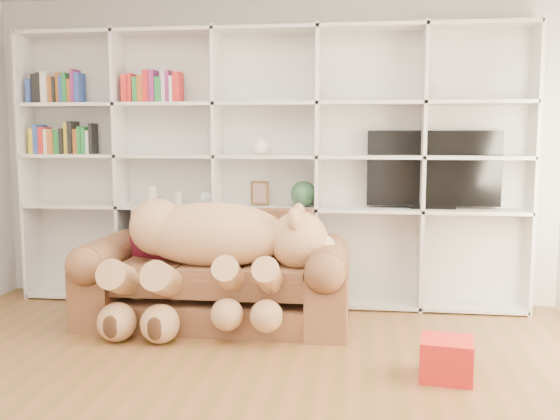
# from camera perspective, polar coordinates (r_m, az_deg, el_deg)

# --- Properties ---
(floor) EXTENTS (5.00, 5.00, 0.00)m
(floor) POSITION_cam_1_polar(r_m,az_deg,el_deg) (3.48, -7.15, -18.40)
(floor) COLOR brown
(floor) RESTS_ON ground
(wall_back) EXTENTS (5.00, 0.02, 2.70)m
(wall_back) POSITION_cam_1_polar(r_m,az_deg,el_deg) (5.61, -0.88, 5.51)
(wall_back) COLOR silver
(wall_back) RESTS_ON floor
(bookshelf) EXTENTS (4.43, 0.35, 2.40)m
(bookshelf) POSITION_cam_1_polar(r_m,az_deg,el_deg) (5.51, -3.57, 5.01)
(bookshelf) COLOR silver
(bookshelf) RESTS_ON floor
(sofa) EXTENTS (2.08, 0.90, 0.87)m
(sofa) POSITION_cam_1_polar(r_m,az_deg,el_deg) (5.01, -5.81, -6.47)
(sofa) COLOR brown
(sofa) RESTS_ON floor
(teddy_bear) EXTENTS (1.71, 0.90, 0.99)m
(teddy_bear) POSITION_cam_1_polar(r_m,az_deg,el_deg) (4.78, -6.22, -3.51)
(teddy_bear) COLOR tan
(teddy_bear) RESTS_ON sofa
(throw_pillow) EXTENTS (0.48, 0.38, 0.44)m
(throw_pillow) POSITION_cam_1_polar(r_m,az_deg,el_deg) (5.24, -11.35, -2.36)
(throw_pillow) COLOR #5E101B
(throw_pillow) RESTS_ON sofa
(gift_box) EXTENTS (0.35, 0.33, 0.25)m
(gift_box) POSITION_cam_1_polar(r_m,az_deg,el_deg) (4.04, 14.99, -13.02)
(gift_box) COLOR red
(gift_box) RESTS_ON floor
(tv) EXTENTS (1.11, 0.18, 0.66)m
(tv) POSITION_cam_1_polar(r_m,az_deg,el_deg) (5.44, 13.84, 3.57)
(tv) COLOR black
(tv) RESTS_ON bookshelf
(picture_frame) EXTENTS (0.17, 0.07, 0.21)m
(picture_frame) POSITION_cam_1_polar(r_m,az_deg,el_deg) (5.45, -1.86, 1.56)
(picture_frame) COLOR #55391D
(picture_frame) RESTS_ON bookshelf
(green_vase) EXTENTS (0.22, 0.22, 0.22)m
(green_vase) POSITION_cam_1_polar(r_m,az_deg,el_deg) (5.40, 2.15, 1.47)
(green_vase) COLOR #2D5836
(green_vase) RESTS_ON bookshelf
(figurine_tall) EXTENTS (0.09, 0.09, 0.17)m
(figurine_tall) POSITION_cam_1_polar(r_m,az_deg,el_deg) (5.69, -11.57, 1.36)
(figurine_tall) COLOR silver
(figurine_tall) RESTS_ON bookshelf
(figurine_short) EXTENTS (0.08, 0.08, 0.12)m
(figurine_short) POSITION_cam_1_polar(r_m,az_deg,el_deg) (5.62, -9.23, 1.07)
(figurine_short) COLOR silver
(figurine_short) RESTS_ON bookshelf
(snow_globe) EXTENTS (0.12, 0.12, 0.12)m
(snow_globe) POSITION_cam_1_polar(r_m,az_deg,el_deg) (5.55, -6.71, 1.11)
(snow_globe) COLOR white
(snow_globe) RESTS_ON bookshelf
(shelf_vase) EXTENTS (0.18, 0.18, 0.17)m
(shelf_vase) POSITION_cam_1_polar(r_m,az_deg,el_deg) (5.42, -1.83, 5.98)
(shelf_vase) COLOR silver
(shelf_vase) RESTS_ON bookshelf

